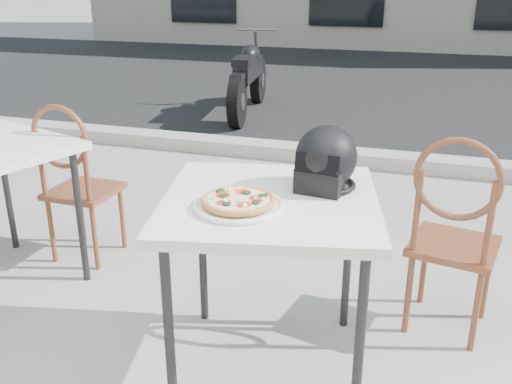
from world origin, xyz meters
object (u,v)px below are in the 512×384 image
(cafe_chair_main, at_px, (454,227))
(motorcycle, at_px, (249,79))
(helmet, at_px, (325,161))
(plate, at_px, (238,206))
(pizza, at_px, (238,200))
(cafe_chair_side, at_px, (75,175))
(cafe_table_main, at_px, (270,214))

(cafe_chair_main, relative_size, motorcycle, 0.50)
(helmet, xyz_separation_m, motorcycle, (-1.73, 4.22, -0.46))
(plate, relative_size, helmet, 1.43)
(plate, height_order, helmet, helmet)
(plate, xyz_separation_m, pizza, (0.00, 0.00, 0.02))
(helmet, height_order, cafe_chair_side, helmet)
(motorcycle, bearing_deg, plate, -79.84)
(plate, distance_m, cafe_chair_side, 1.44)
(pizza, bearing_deg, cafe_chair_main, 38.68)
(plate, bearing_deg, cafe_chair_main, 38.69)
(pizza, xyz_separation_m, motorcycle, (-1.48, 4.52, -0.38))
(cafe_table_main, relative_size, pizza, 3.18)
(motorcycle, bearing_deg, pizza, -79.83)
(cafe_table_main, bearing_deg, cafe_chair_main, 34.84)
(cafe_table_main, bearing_deg, cafe_chair_side, 155.31)
(cafe_table_main, bearing_deg, motorcycle, 109.54)
(cafe_table_main, xyz_separation_m, cafe_chair_side, (-1.29, 0.59, -0.18))
(plate, relative_size, pizza, 1.32)
(motorcycle, bearing_deg, cafe_chair_side, -93.94)
(cafe_table_main, height_order, motorcycle, motorcycle)
(helmet, bearing_deg, cafe_table_main, -129.00)
(cafe_table_main, relative_size, motorcycle, 0.51)
(cafe_chair_side, bearing_deg, plate, 150.03)
(cafe_chair_side, bearing_deg, motorcycle, -84.98)
(cafe_chair_side, distance_m, motorcycle, 3.80)
(cafe_chair_side, bearing_deg, cafe_chair_main, 177.64)
(helmet, relative_size, motorcycle, 0.15)
(plate, height_order, cafe_chair_main, cafe_chair_main)
(pizza, height_order, cafe_chair_side, cafe_chair_side)
(cafe_chair_main, distance_m, cafe_chair_side, 1.98)
(helmet, distance_m, cafe_chair_side, 1.56)
(plate, xyz_separation_m, helmet, (0.25, 0.30, 0.10))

